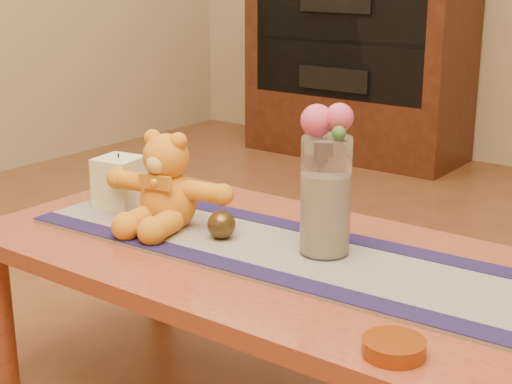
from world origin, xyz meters
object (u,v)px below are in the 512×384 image
Objects in this scene: pillar_candle at (120,182)px; bronze_ball at (221,225)px; teddy_bear at (168,181)px; glass_vase at (326,196)px; amber_dish at (394,347)px.

pillar_candle is 0.37m from bronze_ball.
bronze_ball is (0.16, 0.00, -0.08)m from teddy_bear.
pillar_candle is 0.61m from glass_vase.
amber_dish is at bearing -23.41° from bronze_ball.
glass_vase is 0.27m from bronze_ball.
amber_dish is at bearing -28.53° from teddy_bear.
teddy_bear is 2.51× the size of pillar_candle.
bronze_ball is (0.37, -0.04, -0.03)m from pillar_candle.
glass_vase is (0.61, 0.03, 0.07)m from pillar_candle.
teddy_bear is 4.92× the size of bronze_ball.
teddy_bear reaches higher than amber_dish.
pillar_candle reaches higher than bronze_ball.
teddy_bear reaches higher than pillar_candle.
glass_vase reaches higher than teddy_bear.
amber_dish is at bearing -16.71° from pillar_candle.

